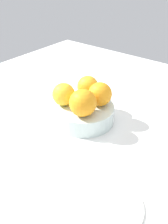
{
  "coord_description": "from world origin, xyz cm",
  "views": [
    {
      "loc": [
        -46.24,
        -36.51,
        40.11
      ],
      "look_at": [
        0.0,
        0.0,
        2.79
      ],
      "focal_mm": 40.62,
      "sensor_mm": 36.0,
      "label": 1
    }
  ],
  "objects_px": {
    "orange_in_bowl_1": "(88,86)",
    "orange_in_bowl_2": "(64,94)",
    "fruit_bowl": "(84,114)",
    "orange_in_bowl_0": "(100,94)",
    "side_plate": "(105,205)",
    "orange_in_bowl_3": "(83,103)"
  },
  "relations": [
    {
      "from": "orange_in_bowl_1",
      "to": "orange_in_bowl_2",
      "type": "distance_m",
      "value": 0.08
    },
    {
      "from": "fruit_bowl",
      "to": "orange_in_bowl_0",
      "type": "relative_size",
      "value": 2.56
    },
    {
      "from": "orange_in_bowl_0",
      "to": "orange_in_bowl_1",
      "type": "height_order",
      "value": "orange_in_bowl_0"
    },
    {
      "from": "fruit_bowl",
      "to": "orange_in_bowl_1",
      "type": "height_order",
      "value": "orange_in_bowl_1"
    },
    {
      "from": "fruit_bowl",
      "to": "side_plate",
      "type": "relative_size",
      "value": 1.15
    },
    {
      "from": "orange_in_bowl_1",
      "to": "orange_in_bowl_2",
      "type": "bearing_deg",
      "value": 164.91
    },
    {
      "from": "fruit_bowl",
      "to": "orange_in_bowl_0",
      "type": "xyz_separation_m",
      "value": [
        0.03,
        -0.03,
        0.06
      ]
    },
    {
      "from": "orange_in_bowl_1",
      "to": "orange_in_bowl_2",
      "type": "xyz_separation_m",
      "value": [
        -0.08,
        0.02,
        0.0
      ]
    },
    {
      "from": "side_plate",
      "to": "orange_in_bowl_1",
      "type": "bearing_deg",
      "value": 42.95
    },
    {
      "from": "fruit_bowl",
      "to": "orange_in_bowl_2",
      "type": "relative_size",
      "value": 2.69
    },
    {
      "from": "orange_in_bowl_2",
      "to": "fruit_bowl",
      "type": "bearing_deg",
      "value": -63.1
    },
    {
      "from": "orange_in_bowl_3",
      "to": "orange_in_bowl_2",
      "type": "bearing_deg",
      "value": 82.72
    },
    {
      "from": "orange_in_bowl_2",
      "to": "side_plate",
      "type": "xyz_separation_m",
      "value": [
        -0.17,
        -0.26,
        -0.07
      ]
    },
    {
      "from": "fruit_bowl",
      "to": "orange_in_bowl_0",
      "type": "height_order",
      "value": "orange_in_bowl_0"
    },
    {
      "from": "orange_in_bowl_2",
      "to": "orange_in_bowl_0",
      "type": "bearing_deg",
      "value": -53.0
    },
    {
      "from": "fruit_bowl",
      "to": "orange_in_bowl_3",
      "type": "bearing_deg",
      "value": -145.41
    },
    {
      "from": "fruit_bowl",
      "to": "side_plate",
      "type": "height_order",
      "value": "fruit_bowl"
    },
    {
      "from": "orange_in_bowl_3",
      "to": "fruit_bowl",
      "type": "bearing_deg",
      "value": 34.59
    },
    {
      "from": "orange_in_bowl_2",
      "to": "side_plate",
      "type": "bearing_deg",
      "value": -124.22
    },
    {
      "from": "orange_in_bowl_1",
      "to": "orange_in_bowl_2",
      "type": "height_order",
      "value": "same"
    },
    {
      "from": "side_plate",
      "to": "fruit_bowl",
      "type": "bearing_deg",
      "value": 46.01
    },
    {
      "from": "orange_in_bowl_2",
      "to": "orange_in_bowl_3",
      "type": "relative_size",
      "value": 0.88
    }
  ]
}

